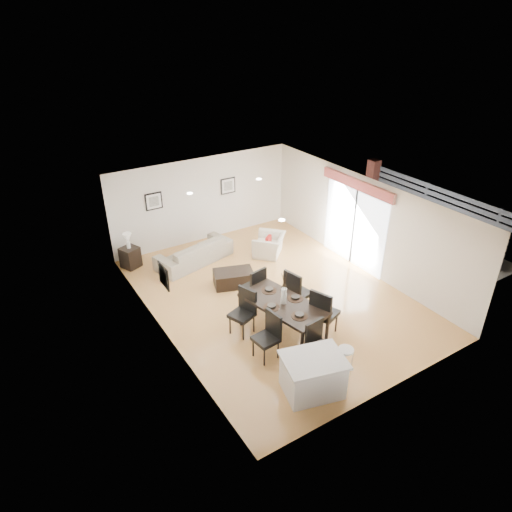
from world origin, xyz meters
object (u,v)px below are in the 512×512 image
dining_chair_wfar (244,309)px  dining_chair_enear (323,311)px  dining_chair_wnear (269,333)px  dining_chair_head (317,342)px  sofa (194,252)px  dining_chair_foot (255,286)px  kitchen_island (313,375)px  coffee_table (234,278)px  bar_stool (346,353)px  armchair (269,245)px  dining_chair_efar (296,290)px  dining_table (283,306)px  side_table (130,257)px

dining_chair_wfar → dining_chair_enear: size_ratio=0.91×
dining_chair_wnear → dining_chair_head: bearing=36.5°
sofa → dining_chair_wfar: dining_chair_wfar is taller
dining_chair_foot → kitchen_island: bearing=68.7°
sofa → dining_chair_foot: dining_chair_foot is taller
coffee_table → bar_stool: (0.18, -4.24, 0.39)m
armchair → dining_chair_foot: bearing=5.7°
sofa → dining_chair_efar: bearing=91.1°
armchair → dining_chair_enear: 4.10m
dining_table → kitchen_island: (-0.57, -1.82, -0.33)m
dining_chair_wfar → bar_stool: size_ratio=1.59×
side_table → dining_chair_wfar: bearing=-73.7°
dining_chair_wnear → dining_chair_enear: bearing=81.9°
dining_chair_wnear → armchair: bearing=140.2°
armchair → dining_table: bearing=17.6°
dining_chair_wfar → dining_chair_foot: same height
dining_chair_enear → bar_stool: bearing=139.6°
sofa → dining_chair_wfar: 3.64m
dining_chair_head → coffee_table: size_ratio=1.00×
armchair → side_table: bearing=-65.0°
dining_chair_enear → kitchen_island: (-1.27, -1.28, -0.26)m
dining_chair_efar → side_table: 5.16m
dining_chair_wfar → kitchen_island: 2.37m
sofa → bar_stool: (0.54, -5.96, 0.26)m
dining_chair_head → side_table: size_ratio=1.71×
armchair → dining_chair_wnear: dining_chair_wnear is taller
dining_chair_efar → kitchen_island: 2.64m
dining_chair_efar → kitchen_island: bearing=139.5°
dining_chair_enear → dining_chair_foot: (-0.69, 1.78, -0.06)m
dining_table → dining_chair_wfar: 0.90m
dining_chair_efar → bar_stool: dining_chair_efar is taller
armchair → dining_chair_wnear: 4.65m
armchair → dining_chair_wnear: (-2.57, -3.87, 0.28)m
side_table → coffee_table: bearing=-50.3°
coffee_table → dining_chair_efar: bearing=-53.4°
dining_chair_wnear → kitchen_island: (0.14, -1.33, -0.18)m
dining_chair_wnear → dining_chair_foot: bearing=151.1°
armchair → dining_chair_foot: (-1.84, -2.14, 0.30)m
dining_chair_wnear → dining_table: bearing=118.5°
dining_table → dining_chair_wfar: dining_chair_wfar is taller
side_table → bar_stool: size_ratio=0.88×
dining_chair_head → side_table: dining_chair_head is taller
dining_chair_foot → dining_chair_head: bearing=78.9°
coffee_table → side_table: side_table is taller
dining_table → dining_chair_foot: size_ratio=1.96×
armchair → dining_chair_head: dining_chair_head is taller
dining_table → kitchen_island: 1.94m
dining_chair_wnear → dining_chair_head: size_ratio=1.02×
dining_chair_enear → bar_stool: (-0.46, -1.28, -0.08)m
sofa → dining_chair_enear: (1.00, -4.68, 0.33)m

